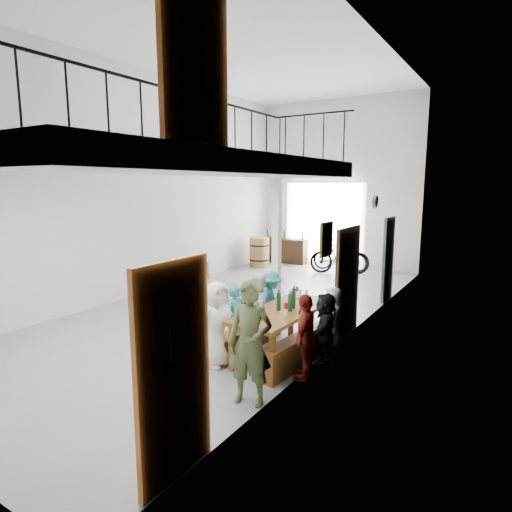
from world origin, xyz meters
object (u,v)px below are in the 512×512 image
Objects in this scene: serving_counter at (285,251)px; bicycle_near at (340,256)px; host_standing at (250,343)px; bench_inner at (249,336)px; oak_barrel at (259,252)px; side_bench at (187,275)px; tasting_table at (283,314)px.

serving_counter is 2.23m from bicycle_near.
bicycle_near is (-2.10, 8.67, -0.34)m from host_standing.
bench_inner is 7.29m from oak_barrel.
oak_barrel is (0.40, 3.22, 0.25)m from side_bench.
oak_barrel reaches higher than bicycle_near.
side_bench reaches higher than bench_inner.
host_standing is at bearing -172.68° from bicycle_near.
oak_barrel is 0.56× the size of bicycle_near.
oak_barrel is 0.62× the size of host_standing.
side_bench is at bearing -97.16° from oak_barrel.
host_standing is at bearing -66.87° from serving_counter.
oak_barrel is (-3.63, 6.32, 0.29)m from bench_inner.
host_standing is (5.05, -4.65, 0.55)m from side_bench.
bench_inner is 8.17m from serving_counter.
tasting_table is at bearing -172.53° from bicycle_near.
bicycle_near is at bearing 53.76° from side_bench.
serving_counter is (0.75, 4.38, 0.18)m from side_bench.
bench_inner is at bearing -177.66° from bicycle_near.
bench_inner is 7.21m from bicycle_near.
oak_barrel is 2.67m from bicycle_near.
serving_counter is at bearing 103.13° from host_standing.
host_standing is at bearing -74.77° from tasting_table.
tasting_table is at bearing -64.56° from serving_counter.
tasting_table is at bearing -55.88° from oak_barrel.
serving_counter is 10.00m from host_standing.
side_bench is 1.09× the size of host_standing.
side_bench is 3.26m from oak_barrel.
tasting_table is 2.12× the size of oak_barrel.
host_standing is (4.30, -9.02, 0.37)m from serving_counter.
tasting_table is 5.66m from side_bench.
bench_inner is 1.94m from host_standing.
host_standing is (1.02, -1.55, 0.59)m from bench_inner.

